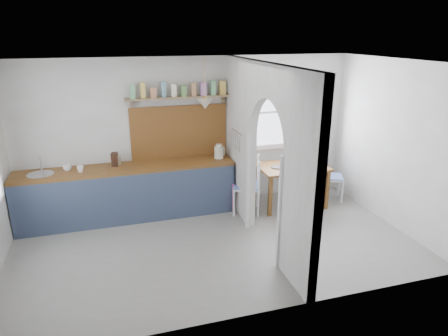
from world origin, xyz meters
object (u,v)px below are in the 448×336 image
object	(u,v)px
dining_table	(291,185)
chair_left	(246,185)
kettle	(219,151)
vase	(292,156)
chair_right	(332,176)

from	to	relation	value
dining_table	chair_left	world-z (taller)	chair_left
dining_table	kettle	size ratio (longest dim) A/B	4.73
chair_left	dining_table	bearing A→B (deg)	112.14
dining_table	chair_left	xyz separation A→B (m)	(-0.86, -0.04, 0.12)
chair_left	kettle	distance (m)	0.75
kettle	vase	xyz separation A→B (m)	(1.37, -0.07, -0.18)
dining_table	chair_left	bearing A→B (deg)	-176.44
kettle	vase	world-z (taller)	kettle
chair_left	kettle	xyz separation A→B (m)	(-0.38, 0.36, 0.54)
chair_right	vase	distance (m)	0.85
dining_table	chair_right	distance (m)	0.85
chair_right	kettle	xyz separation A→B (m)	(-2.09, 0.27, 0.59)
vase	chair_right	bearing A→B (deg)	-15.94
chair_left	chair_right	size ratio (longest dim) A/B	1.11
chair_right	vase	size ratio (longest dim) A/B	4.20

